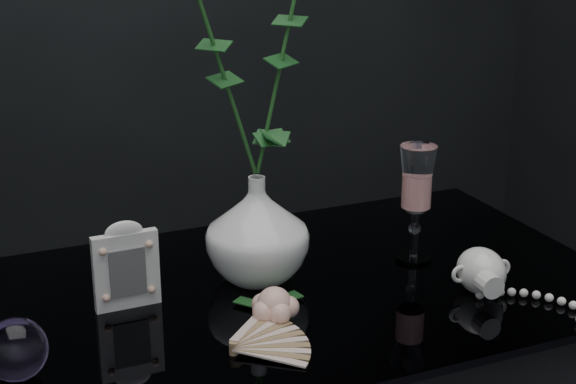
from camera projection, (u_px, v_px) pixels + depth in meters
name	position (u px, v px, depth m)	size (l,w,h in m)	color
vase	(257.00, 229.00, 1.32)	(0.16, 0.16, 0.16)	white
wine_glass	(416.00, 204.00, 1.39)	(0.06, 0.06, 0.19)	white
picture_frame	(126.00, 264.00, 1.24)	(0.10, 0.07, 0.13)	white
paperweight	(16.00, 349.00, 1.06)	(0.08, 0.08, 0.08)	#AE87DC
paper_fan	(234.00, 347.00, 1.13)	(0.20, 0.16, 0.02)	beige
loose_rose	(274.00, 305.00, 1.21)	(0.11, 0.15, 0.05)	#FFB7A4
pearl_jar	(481.00, 269.00, 1.30)	(0.24, 0.25, 0.07)	white
roses	(260.00, 27.00, 1.24)	(0.28, 0.12, 0.46)	#F6B998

